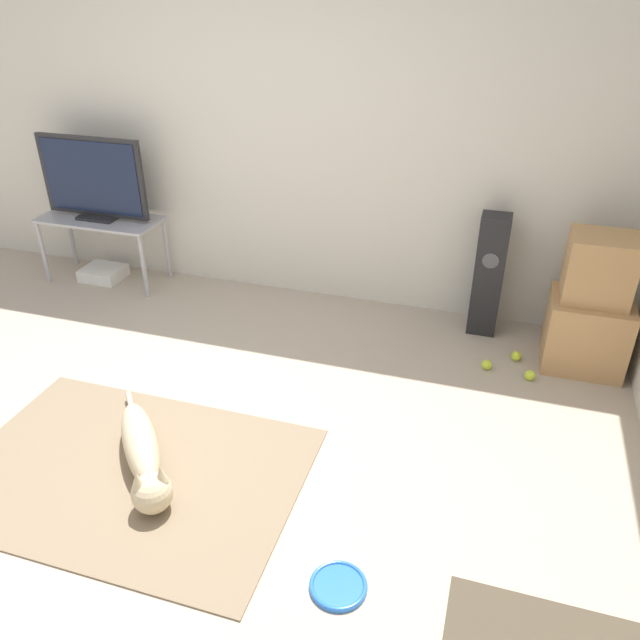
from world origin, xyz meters
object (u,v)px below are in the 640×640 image
Objects in this scene: frisbee at (338,586)px; tennis_ball_near_speaker at (487,365)px; tv at (93,179)px; game_console at (103,273)px; cardboard_box_lower at (586,332)px; dog at (143,454)px; cardboard_box_upper at (599,268)px; tennis_ball_by_boxes at (530,375)px; floor_speaker at (489,275)px; tv_stand at (101,227)px; tennis_ball_loose_on_carpet at (516,356)px.

tennis_ball_near_speaker is at bearing 75.70° from frisbee.
tv reaches higher than game_console.
cardboard_box_lower is 3.78m from tv.
dog is 2.90m from cardboard_box_upper.
dog reaches higher than tennis_ball_by_boxes.
tennis_ball_by_boxes is 1.00× the size of tennis_ball_near_speaker.
tennis_ball_by_boxes is at bearing 67.76° from frisbee.
cardboard_box_lower is 0.67m from tennis_ball_near_speaker.
cardboard_box_upper reaches higher than tennis_ball_by_boxes.
game_console is at bearing -178.53° from floor_speaker.
cardboard_box_lower is at bearing -21.81° from floor_speaker.
tennis_ball_near_speaker is at bearing -154.59° from cardboard_box_upper.
tv_stand reaches higher than frisbee.
tv_stand is 3.36m from tennis_ball_loose_on_carpet.
floor_speaker is 3.06m from tv_stand.
floor_speaker is (0.40, 2.40, 0.42)m from frisbee.
tennis_ball_near_speaker reaches higher than frisbee.
game_console is (-3.38, 0.27, 0.02)m from tennis_ball_loose_on_carpet.
tennis_ball_by_boxes is 0.20× the size of game_console.
dog is 2.41m from tennis_ball_by_boxes.
cardboard_box_upper is (-0.01, 0.02, 0.45)m from cardboard_box_lower.
frisbee is 3.58m from game_console.
tennis_ball_near_speaker is at bearing -137.34° from tennis_ball_loose_on_carpet.
cardboard_box_upper is 3.83m from game_console.
game_console is (-1.56, 1.94, -0.07)m from dog.
dog is 2.23m from tennis_ball_near_speaker.
cardboard_box_upper is at bearing 46.24° from tennis_ball_by_boxes.
game_console is at bearing -178.24° from tv_stand.
tv_stand is 3.20m from tennis_ball_near_speaker.
floor_speaker is (-0.65, 0.25, -0.25)m from cardboard_box_upper.
tv is at bearing 138.80° from frisbee.
game_console reaches higher than tennis_ball_loose_on_carpet.
cardboard_box_lower is 0.50× the size of tv_stand.
tennis_ball_loose_on_carpet is at bearing -167.75° from cardboard_box_lower.
tennis_ball_by_boxes is (1.91, 1.46, -0.08)m from dog.
tennis_ball_near_speaker is 3.23m from game_console.
game_console is (-0.06, -0.00, -0.42)m from tv_stand.
cardboard_box_lower reaches higher than tennis_ball_near_speaker.
tennis_ball_near_speaker is (3.14, -0.44, -0.83)m from tv.
tennis_ball_by_boxes is (-0.31, -0.30, -0.21)m from cardboard_box_lower.
cardboard_box_upper is at bearing -2.51° from game_console.
tv_stand is 15.06× the size of tennis_ball_near_speaker.
tv_stand reaches higher than game_console.
cardboard_box_upper is 3.72m from tv.
tennis_ball_near_speaker is 0.20× the size of game_console.
dog is 2.55× the size of game_console.
tennis_ball_by_boxes is at bearing -8.75° from tennis_ball_near_speaker.
tv_stand reaches higher than dog.
tennis_ball_loose_on_carpet is at bearing -4.71° from tv_stand.
tennis_ball_loose_on_carpet is at bearing 42.58° from dog.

